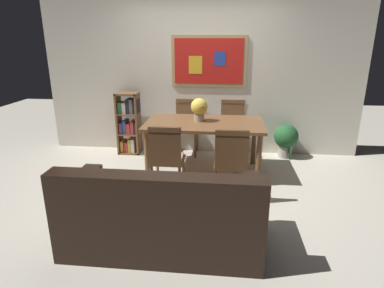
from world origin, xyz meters
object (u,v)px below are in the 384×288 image
at_px(leather_couch, 162,217).
at_px(bookshelf, 129,124).
at_px(flower_vase, 199,108).
at_px(dining_chair_far_left, 187,122).
at_px(dining_chair_near_left, 167,155).
at_px(dining_chair_far_right, 232,123).
at_px(dining_table, 204,128).
at_px(potted_ivy, 286,139).
at_px(dining_chair_near_right, 231,159).

bearing_deg(leather_couch, bookshelf, 112.46).
bearing_deg(flower_vase, dining_chair_far_left, 109.62).
distance_m(dining_chair_near_left, dining_chair_far_left, 1.60).
bearing_deg(dining_chair_far_right, bookshelf, -175.67).
xyz_separation_m(leather_couch, bookshelf, (-1.05, 2.54, 0.19)).
distance_m(leather_couch, flower_vase, 1.99).
bearing_deg(leather_couch, dining_chair_near_left, 97.92).
relative_size(dining_table, leather_couch, 0.91).
xyz_separation_m(dining_chair_far_left, potted_ivy, (1.64, -0.06, -0.22)).
relative_size(dining_chair_far_left, bookshelf, 0.88).
distance_m(dining_chair_near_left, bookshelf, 1.75).
bearing_deg(leather_couch, dining_chair_far_right, 76.08).
height_order(dining_table, flower_vase, flower_vase).
bearing_deg(flower_vase, dining_chair_near_right, -62.96).
height_order(dining_chair_near_right, bookshelf, bookshelf).
bearing_deg(dining_chair_far_left, dining_chair_near_right, -66.30).
relative_size(dining_chair_far_left, flower_vase, 2.78).
bearing_deg(dining_table, leather_couch, -97.95).
distance_m(dining_table, potted_ivy, 1.53).
bearing_deg(bookshelf, dining_chair_near_right, -42.61).
bearing_deg(potted_ivy, bookshelf, -179.02).
bearing_deg(dining_chair_near_right, flower_vase, 117.04).
height_order(dining_chair_far_left, bookshelf, bookshelf).
bearing_deg(dining_chair_near_right, bookshelf, 137.39).
bearing_deg(leather_couch, dining_table, 82.05).
distance_m(dining_chair_far_left, dining_chair_far_right, 0.76).
height_order(dining_chair_near_left, flower_vase, flower_vase).
bearing_deg(dining_table, potted_ivy, 30.45).
bearing_deg(dining_chair_far_left, potted_ivy, -2.02).
height_order(dining_table, bookshelf, bookshelf).
xyz_separation_m(dining_chair_near_left, dining_chair_far_left, (0.05, 1.60, 0.00)).
distance_m(dining_chair_far_right, flower_vase, 1.01).
distance_m(dining_table, dining_chair_near_right, 0.92).
relative_size(dining_chair_near_right, leather_couch, 0.51).
relative_size(dining_chair_near_right, dining_chair_far_right, 1.00).
bearing_deg(dining_table, dining_chair_far_left, 113.22).
relative_size(leather_couch, bookshelf, 1.75).
height_order(dining_chair_near_left, bookshelf, bookshelf).
xyz_separation_m(dining_chair_near_left, potted_ivy, (1.69, 1.54, -0.22)).
xyz_separation_m(dining_chair_near_left, leather_couch, (0.15, -1.05, -0.22)).
bearing_deg(dining_chair_far_right, leather_couch, -103.92).
bearing_deg(dining_chair_near_left, dining_chair_near_right, -3.64).
distance_m(dining_chair_near_right, flower_vase, 1.07).
bearing_deg(dining_chair_near_right, dining_chair_far_left, 113.70).
bearing_deg(bookshelf, dining_chair_near_left, -58.83).
relative_size(dining_chair_near_left, potted_ivy, 1.54).
distance_m(bookshelf, flower_vase, 1.46).
xyz_separation_m(dining_chair_near_left, flower_vase, (0.32, 0.84, 0.40)).
relative_size(dining_chair_near_right, potted_ivy, 1.54).
bearing_deg(dining_chair_far_left, leather_couch, -87.97).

